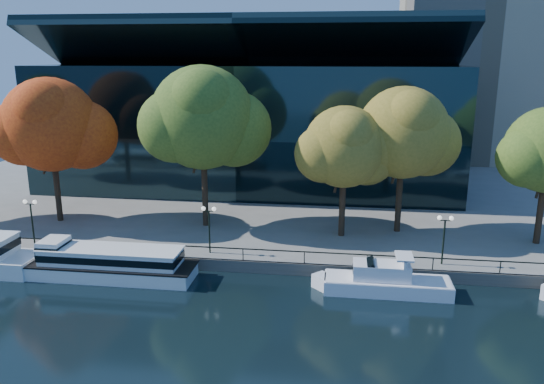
# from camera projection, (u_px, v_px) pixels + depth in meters

# --- Properties ---
(ground) EXTENTS (160.00, 160.00, 0.00)m
(ground) POSITION_uv_depth(u_px,v_px,m) (235.00, 288.00, 40.32)
(ground) COLOR black
(ground) RESTS_ON ground
(promenade) EXTENTS (90.00, 67.08, 1.00)m
(promenade) POSITION_uv_depth(u_px,v_px,m) (287.00, 176.00, 75.07)
(promenade) COLOR slate
(promenade) RESTS_ON ground
(railing) EXTENTS (88.20, 0.08, 0.99)m
(railing) POSITION_uv_depth(u_px,v_px,m) (243.00, 249.00, 42.94)
(railing) COLOR black
(railing) RESTS_ON promenade
(convention_building) EXTENTS (50.00, 24.57, 21.43)m
(convention_building) POSITION_uv_depth(u_px,v_px,m) (253.00, 123.00, 69.17)
(convention_building) COLOR black
(convention_building) RESTS_ON ground
(tour_boat) EXTENTS (15.71, 3.50, 2.98)m
(tour_boat) POSITION_uv_depth(u_px,v_px,m) (101.00, 262.00, 42.04)
(tour_boat) COLOR white
(tour_boat) RESTS_ON ground
(cruiser_near) EXTENTS (10.32, 2.66, 2.99)m
(cruiser_near) POSITION_uv_depth(u_px,v_px,m) (382.00, 281.00, 39.40)
(cruiser_near) COLOR white
(cruiser_near) RESTS_ON ground
(tree_1) EXTENTS (11.33, 9.29, 14.19)m
(tree_1) POSITION_uv_depth(u_px,v_px,m) (52.00, 127.00, 50.99)
(tree_1) COLOR black
(tree_1) RESTS_ON promenade
(tree_2) EXTENTS (12.12, 9.94, 15.37)m
(tree_2) POSITION_uv_depth(u_px,v_px,m) (204.00, 120.00, 49.25)
(tree_2) COLOR black
(tree_2) RESTS_ON promenade
(tree_3) EXTENTS (9.12, 7.48, 11.93)m
(tree_3) POSITION_uv_depth(u_px,v_px,m) (346.00, 149.00, 46.92)
(tree_3) COLOR black
(tree_3) RESTS_ON promenade
(tree_4) EXTENTS (10.45, 8.57, 13.55)m
(tree_4) POSITION_uv_depth(u_px,v_px,m) (405.00, 135.00, 47.83)
(tree_4) COLOR black
(tree_4) RESTS_ON promenade
(lamp_0) EXTENTS (1.26, 0.36, 4.03)m
(lamp_0) POSITION_uv_depth(u_px,v_px,m) (31.00, 211.00, 46.10)
(lamp_0) COLOR black
(lamp_0) RESTS_ON promenade
(lamp_1) EXTENTS (1.26, 0.36, 4.03)m
(lamp_1) POSITION_uv_depth(u_px,v_px,m) (209.00, 219.00, 44.03)
(lamp_1) COLOR black
(lamp_1) RESTS_ON promenade
(lamp_2) EXTENTS (1.26, 0.36, 4.03)m
(lamp_2) POSITION_uv_depth(u_px,v_px,m) (445.00, 229.00, 41.56)
(lamp_2) COLOR black
(lamp_2) RESTS_ON promenade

